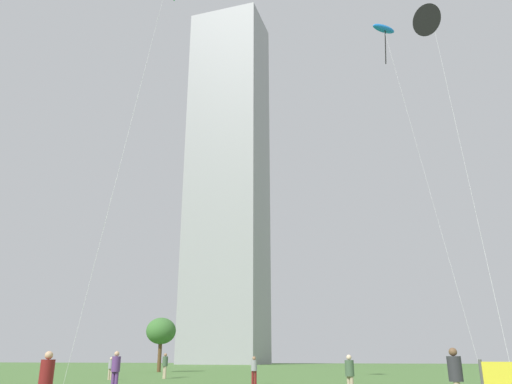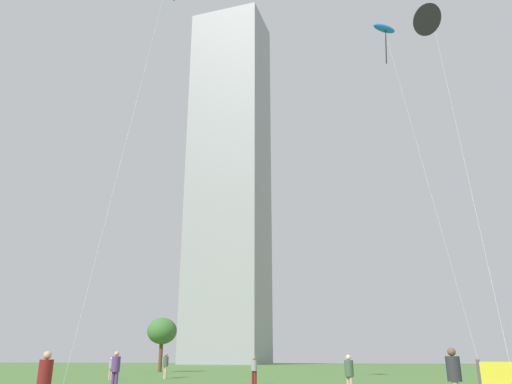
% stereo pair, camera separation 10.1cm
% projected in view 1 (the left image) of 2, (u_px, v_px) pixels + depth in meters
% --- Properties ---
extents(person_standing_0, '(0.40, 0.40, 1.80)m').
position_uv_depth(person_standing_0, '(456.00, 375.00, 14.19)').
color(person_standing_0, tan).
rests_on(person_standing_0, ground).
extents(person_standing_1, '(0.37, 0.37, 1.65)m').
position_uv_depth(person_standing_1, '(350.00, 372.00, 20.35)').
color(person_standing_1, tan).
rests_on(person_standing_1, ground).
extents(person_standing_2, '(0.41, 0.41, 1.83)m').
position_uv_depth(person_standing_2, '(116.00, 368.00, 23.62)').
color(person_standing_2, '#593372').
rests_on(person_standing_2, ground).
extents(person_standing_3, '(0.38, 0.38, 1.70)m').
position_uv_depth(person_standing_3, '(46.00, 379.00, 13.49)').
color(person_standing_3, '#2D2D33').
rests_on(person_standing_3, ground).
extents(person_standing_4, '(0.42, 0.42, 1.87)m').
position_uv_depth(person_standing_4, '(165.00, 364.00, 38.10)').
color(person_standing_4, tan).
rests_on(person_standing_4, ground).
extents(person_standing_5, '(0.35, 0.35, 1.58)m').
position_uv_depth(person_standing_5, '(111.00, 367.00, 36.18)').
color(person_standing_5, tan).
rests_on(person_standing_5, ground).
extents(person_standing_6, '(0.36, 0.36, 1.61)m').
position_uv_depth(person_standing_6, '(254.00, 368.00, 29.36)').
color(person_standing_6, maroon).
rests_on(person_standing_6, ground).
extents(kite_flying_2, '(4.81, 9.50, 32.27)m').
position_uv_depth(kite_flying_2, '(384.00, 30.00, 47.52)').
color(kite_flying_2, silver).
rests_on(kite_flying_2, ground).
extents(kite_flying_5, '(3.39, 11.68, 27.97)m').
position_uv_depth(kite_flying_5, '(432.00, 21.00, 38.64)').
color(kite_flying_5, silver).
rests_on(kite_flying_5, ground).
extents(park_tree_0, '(3.41, 3.41, 5.98)m').
position_uv_depth(park_tree_0, '(161.00, 331.00, 57.26)').
color(park_tree_0, brown).
rests_on(park_tree_0, ground).
extents(distant_highrise_1, '(20.64, 16.16, 100.77)m').
position_uv_depth(distant_highrise_1, '(228.00, 175.00, 138.91)').
color(distant_highrise_1, '#939399').
rests_on(distant_highrise_1, ground).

